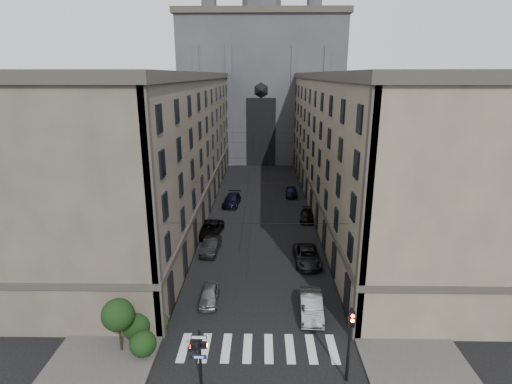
{
  "coord_description": "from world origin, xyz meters",
  "views": [
    {
      "loc": [
        0.21,
        -18.87,
        18.55
      ],
      "look_at": [
        -0.25,
        11.59,
        9.56
      ],
      "focal_mm": 28.0,
      "sensor_mm": 36.0,
      "label": 1
    }
  ],
  "objects_px": {
    "car_left_far": "(232,200)",
    "car_right_midfar": "(307,216)",
    "car_left_midfar": "(210,229)",
    "car_right_near": "(311,305)",
    "car_left_midnear": "(211,246)",
    "car_right_far": "(291,192)",
    "pedestrian_signal_left": "(200,353)",
    "traffic_light_right": "(350,337)",
    "pedestrian": "(303,314)",
    "gothic_tower": "(261,78)",
    "car_right_midnear": "(307,256)",
    "car_left_near": "(209,295)"
  },
  "relations": [
    {
      "from": "car_right_midfar",
      "to": "car_left_far",
      "type": "bearing_deg",
      "value": 156.21
    },
    {
      "from": "car_left_midnear",
      "to": "car_right_far",
      "type": "distance_m",
      "value": 23.37
    },
    {
      "from": "car_left_midfar",
      "to": "car_left_far",
      "type": "distance_m",
      "value": 11.62
    },
    {
      "from": "car_left_midnear",
      "to": "car_right_far",
      "type": "relative_size",
      "value": 1.07
    },
    {
      "from": "traffic_light_right",
      "to": "car_right_midfar",
      "type": "xyz_separation_m",
      "value": [
        0.6,
        28.92,
        -2.65
      ]
    },
    {
      "from": "car_left_midfar",
      "to": "car_right_near",
      "type": "bearing_deg",
      "value": -52.11
    },
    {
      "from": "car_right_midnear",
      "to": "car_right_midfar",
      "type": "relative_size",
      "value": 1.24
    },
    {
      "from": "pedestrian_signal_left",
      "to": "car_right_far",
      "type": "distance_m",
      "value": 41.2
    },
    {
      "from": "car_left_far",
      "to": "car_right_midfar",
      "type": "bearing_deg",
      "value": -25.95
    },
    {
      "from": "traffic_light_right",
      "to": "car_right_near",
      "type": "height_order",
      "value": "traffic_light_right"
    },
    {
      "from": "car_right_near",
      "to": "car_right_midfar",
      "type": "xyz_separation_m",
      "value": [
        2.0,
        21.64,
        -0.17
      ]
    },
    {
      "from": "gothic_tower",
      "to": "car_right_far",
      "type": "bearing_deg",
      "value": -81.61
    },
    {
      "from": "gothic_tower",
      "to": "traffic_light_right",
      "type": "height_order",
      "value": "gothic_tower"
    },
    {
      "from": "gothic_tower",
      "to": "car_right_near",
      "type": "distance_m",
      "value": 68.04
    },
    {
      "from": "car_left_midnear",
      "to": "pedestrian",
      "type": "height_order",
      "value": "pedestrian"
    },
    {
      "from": "car_right_midnear",
      "to": "car_left_near",
      "type": "bearing_deg",
      "value": -142.16
    },
    {
      "from": "pedestrian_signal_left",
      "to": "car_right_far",
      "type": "height_order",
      "value": "pedestrian_signal_left"
    },
    {
      "from": "traffic_light_right",
      "to": "car_right_midfar",
      "type": "height_order",
      "value": "traffic_light_right"
    },
    {
      "from": "car_left_midfar",
      "to": "car_right_midnear",
      "type": "xyz_separation_m",
      "value": [
        10.8,
        -7.3,
        0.01
      ]
    },
    {
      "from": "pedestrian_signal_left",
      "to": "pedestrian",
      "type": "relative_size",
      "value": 2.42
    },
    {
      "from": "car_left_midfar",
      "to": "car_right_midfar",
      "type": "xyz_separation_m",
      "value": [
        12.14,
        5.18,
        -0.11
      ]
    },
    {
      "from": "car_left_midfar",
      "to": "car_left_far",
      "type": "height_order",
      "value": "car_left_far"
    },
    {
      "from": "car_right_near",
      "to": "car_right_far",
      "type": "xyz_separation_m",
      "value": [
        0.69,
        32.6,
        -0.07
      ]
    },
    {
      "from": "pedestrian_signal_left",
      "to": "car_right_midnear",
      "type": "height_order",
      "value": "pedestrian_signal_left"
    },
    {
      "from": "car_left_near",
      "to": "car_left_far",
      "type": "distance_m",
      "value": 26.18
    },
    {
      "from": "car_left_far",
      "to": "pedestrian_signal_left",
      "type": "bearing_deg",
      "value": -83.63
    },
    {
      "from": "car_right_midfar",
      "to": "gothic_tower",
      "type": "bearing_deg",
      "value": 105.43
    },
    {
      "from": "pedestrian_signal_left",
      "to": "car_left_midfar",
      "type": "relative_size",
      "value": 0.74
    },
    {
      "from": "car_left_midnear",
      "to": "pedestrian_signal_left",
      "type": "bearing_deg",
      "value": -81.13
    },
    {
      "from": "pedestrian_signal_left",
      "to": "pedestrian",
      "type": "height_order",
      "value": "pedestrian_signal_left"
    },
    {
      "from": "pedestrian_signal_left",
      "to": "car_right_near",
      "type": "distance_m",
      "value": 11.01
    },
    {
      "from": "car_left_near",
      "to": "car_left_midfar",
      "type": "height_order",
      "value": "car_left_midfar"
    },
    {
      "from": "gothic_tower",
      "to": "car_left_near",
      "type": "bearing_deg",
      "value": -93.76
    },
    {
      "from": "gothic_tower",
      "to": "car_right_far",
      "type": "xyz_separation_m",
      "value": [
        4.89,
        -33.16,
        -17.06
      ]
    },
    {
      "from": "traffic_light_right",
      "to": "car_left_far",
      "type": "relative_size",
      "value": 0.95
    },
    {
      "from": "traffic_light_right",
      "to": "car_right_far",
      "type": "distance_m",
      "value": 39.97
    },
    {
      "from": "car_left_midfar",
      "to": "car_left_far",
      "type": "relative_size",
      "value": 0.99
    },
    {
      "from": "pedestrian",
      "to": "car_left_midnear",
      "type": "bearing_deg",
      "value": 17.74
    },
    {
      "from": "car_left_midnear",
      "to": "car_right_midnear",
      "type": "relative_size",
      "value": 0.85
    },
    {
      "from": "car_left_midnear",
      "to": "car_right_midfar",
      "type": "xyz_separation_m",
      "value": [
        11.46,
        10.09,
        -0.13
      ]
    },
    {
      "from": "car_left_near",
      "to": "car_right_far",
      "type": "relative_size",
      "value": 0.89
    },
    {
      "from": "car_left_near",
      "to": "car_left_midnear",
      "type": "bearing_deg",
      "value": 95.27
    },
    {
      "from": "traffic_light_right",
      "to": "pedestrian",
      "type": "relative_size",
      "value": 3.14
    },
    {
      "from": "traffic_light_right",
      "to": "car_right_far",
      "type": "xyz_separation_m",
      "value": [
        -0.71,
        39.88,
        -2.55
      ]
    },
    {
      "from": "car_right_midnear",
      "to": "pedestrian",
      "type": "distance_m",
      "value": 10.46
    },
    {
      "from": "gothic_tower",
      "to": "car_left_midnear",
      "type": "bearing_deg",
      "value": -95.55
    },
    {
      "from": "traffic_light_right",
      "to": "pedestrian",
      "type": "xyz_separation_m",
      "value": [
        -2.16,
        6.08,
        -2.46
      ]
    },
    {
      "from": "car_left_midfar",
      "to": "gothic_tower",
      "type": "bearing_deg",
      "value": 89.38
    },
    {
      "from": "car_left_midnear",
      "to": "gothic_tower",
      "type": "bearing_deg",
      "value": 88.13
    },
    {
      "from": "car_right_midfar",
      "to": "car_right_far",
      "type": "height_order",
      "value": "car_right_far"
    }
  ]
}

